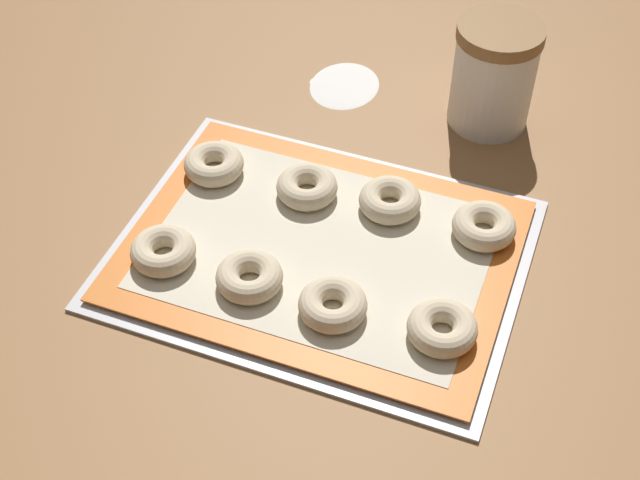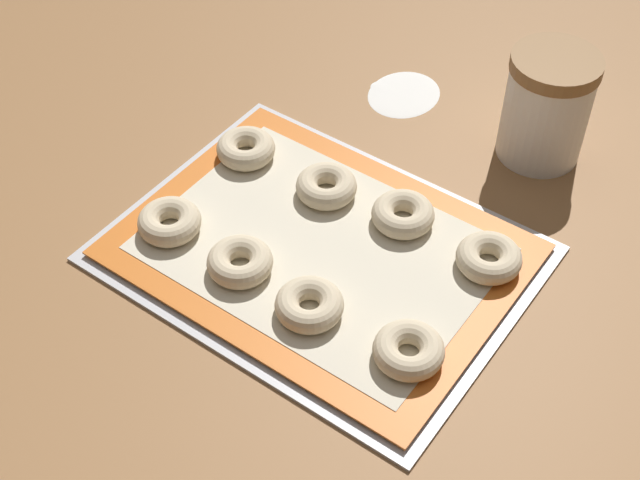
# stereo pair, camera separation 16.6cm
# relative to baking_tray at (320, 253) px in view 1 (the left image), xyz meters

# --- Properties ---
(ground_plane) EXTENTS (2.80, 2.80, 0.00)m
(ground_plane) POSITION_rel_baking_tray_xyz_m (-0.01, -0.02, -0.00)
(ground_plane) COLOR olive
(baking_tray) EXTENTS (0.42, 0.32, 0.01)m
(baking_tray) POSITION_rel_baking_tray_xyz_m (0.00, 0.00, 0.00)
(baking_tray) COLOR silver
(baking_tray) RESTS_ON ground_plane
(baking_mat) EXTENTS (0.40, 0.30, 0.00)m
(baking_mat) POSITION_rel_baking_tray_xyz_m (0.00, 0.00, 0.01)
(baking_mat) COLOR orange
(baking_mat) RESTS_ON baking_tray
(bagel_front_far_left) EXTENTS (0.07, 0.07, 0.02)m
(bagel_front_far_left) POSITION_rel_baking_tray_xyz_m (-0.15, -0.07, 0.02)
(bagel_front_far_left) COLOR beige
(bagel_front_far_left) RESTS_ON baking_mat
(bagel_front_mid_left) EXTENTS (0.07, 0.07, 0.02)m
(bagel_front_mid_left) POSITION_rel_baking_tray_xyz_m (-0.05, -0.07, 0.02)
(bagel_front_mid_left) COLOR beige
(bagel_front_mid_left) RESTS_ON baking_mat
(bagel_front_mid_right) EXTENTS (0.07, 0.07, 0.02)m
(bagel_front_mid_right) POSITION_rel_baking_tray_xyz_m (0.04, -0.08, 0.02)
(bagel_front_mid_right) COLOR beige
(bagel_front_mid_right) RESTS_ON baking_mat
(bagel_front_far_right) EXTENTS (0.07, 0.07, 0.02)m
(bagel_front_far_right) POSITION_rel_baking_tray_xyz_m (0.15, -0.07, 0.02)
(bagel_front_far_right) COLOR beige
(bagel_front_far_right) RESTS_ON baking_mat
(bagel_back_far_left) EXTENTS (0.07, 0.07, 0.02)m
(bagel_back_far_left) POSITION_rel_baking_tray_xyz_m (-0.15, 0.07, 0.02)
(bagel_back_far_left) COLOR beige
(bagel_back_far_left) RESTS_ON baking_mat
(bagel_back_mid_left) EXTENTS (0.07, 0.07, 0.02)m
(bagel_back_mid_left) POSITION_rel_baking_tray_xyz_m (-0.04, 0.07, 0.02)
(bagel_back_mid_left) COLOR beige
(bagel_back_mid_left) RESTS_ON baking_mat
(bagel_back_mid_right) EXTENTS (0.07, 0.07, 0.02)m
(bagel_back_mid_right) POSITION_rel_baking_tray_xyz_m (0.05, 0.08, 0.02)
(bagel_back_mid_right) COLOR beige
(bagel_back_mid_right) RESTS_ON baking_mat
(bagel_back_far_right) EXTENTS (0.07, 0.07, 0.02)m
(bagel_back_far_right) POSITION_rel_baking_tray_xyz_m (0.15, 0.08, 0.02)
(bagel_back_far_right) COLOR beige
(bagel_back_far_right) RESTS_ON baking_mat
(flour_canister) EXTENTS (0.10, 0.10, 0.13)m
(flour_canister) POSITION_rel_baking_tray_xyz_m (0.11, 0.29, 0.06)
(flour_canister) COLOR white
(flour_canister) RESTS_ON ground_plane
(flour_patch_near) EXTENTS (0.09, 0.10, 0.00)m
(flour_patch_near) POSITION_rel_baking_tray_xyz_m (-0.08, 0.29, -0.00)
(flour_patch_near) COLOR white
(flour_patch_near) RESTS_ON ground_plane
(flour_patch_far) EXTENTS (0.06, 0.04, 0.00)m
(flour_patch_far) POSITION_rel_baking_tray_xyz_m (-0.09, 0.28, -0.00)
(flour_patch_far) COLOR white
(flour_patch_far) RESTS_ON ground_plane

